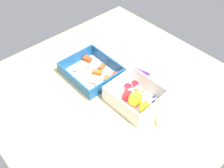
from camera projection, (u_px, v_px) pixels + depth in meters
table_surface at (114, 90)px, 85.91cm from camera, size 80.00×80.00×2.00cm
pasta_container at (91, 73)px, 88.44cm from camera, size 18.78×16.38×5.01cm
fruit_bowl at (135, 97)px, 79.71cm from camera, size 16.41×14.71×6.10cm
candy_bar at (140, 73)px, 89.77cm from camera, size 7.39×4.17×1.20cm
paper_cup_liner at (164, 123)px, 74.16cm from camera, size 4.28×4.28×1.93cm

